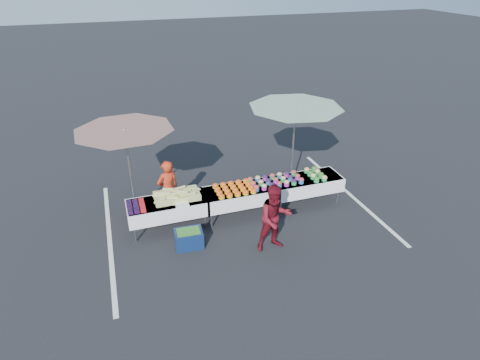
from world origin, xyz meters
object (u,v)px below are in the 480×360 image
object	(u,v)px
table_left	(167,207)
table_right	(305,183)
umbrella_right	(295,115)
vendor	(168,189)
umbrella_left	(125,138)
storage_bin	(189,238)
customer	(275,218)
table_center	(240,195)

from	to	relation	value
table_left	table_right	size ratio (longest dim) A/B	1.00
table_right	umbrella_right	bearing A→B (deg)	97.77
vendor	umbrella_right	size ratio (longest dim) A/B	0.54
umbrella_left	table_right	bearing A→B (deg)	-10.54
vendor	storage_bin	bearing A→B (deg)	78.59
vendor	customer	xyz separation A→B (m)	(1.97, -2.05, 0.03)
table_center	vendor	world-z (taller)	vendor
umbrella_left	umbrella_right	distance (m)	4.21
customer	storage_bin	bearing A→B (deg)	157.44
vendor	table_right	bearing A→B (deg)	152.25
table_center	customer	xyz separation A→B (m)	(0.29, -1.50, 0.21)
umbrella_right	storage_bin	size ratio (longest dim) A/B	4.34
vendor	umbrella_left	bearing A→B (deg)	-35.60
table_center	table_right	size ratio (longest dim) A/B	1.00
table_right	customer	distance (m)	2.14
customer	table_left	bearing A→B (deg)	141.95
storage_bin	umbrella_right	bearing A→B (deg)	29.46
storage_bin	vendor	bearing A→B (deg)	101.41
table_right	storage_bin	world-z (taller)	table_right
umbrella_right	table_center	bearing A→B (deg)	-158.41
table_left	umbrella_right	distance (m)	3.94
table_center	storage_bin	size ratio (longest dim) A/B	2.87
customer	vendor	bearing A→B (deg)	131.40
umbrella_left	storage_bin	xyz separation A→B (m)	(1.01, -1.64, -1.91)
table_right	table_center	bearing A→B (deg)	180.00
table_right	umbrella_left	bearing A→B (deg)	169.46
table_left	umbrella_left	xyz separation A→B (m)	(-0.70, 0.80, 1.54)
customer	umbrella_right	xyz separation A→B (m)	(1.41, 2.18, 1.45)
umbrella_left	storage_bin	distance (m)	2.72
umbrella_right	table_right	bearing A→B (deg)	-82.23
storage_bin	customer	bearing A→B (deg)	-16.06
table_left	table_center	size ratio (longest dim) A/B	1.00
umbrella_right	storage_bin	world-z (taller)	umbrella_right
table_left	umbrella_right	xyz separation A→B (m)	(3.51, 0.68, 1.66)
storage_bin	table_left	bearing A→B (deg)	113.94
table_center	vendor	xyz separation A→B (m)	(-1.67, 0.55, 0.17)
umbrella_right	customer	bearing A→B (deg)	-123.03
umbrella_left	storage_bin	size ratio (longest dim) A/B	4.50
vendor	umbrella_left	size ratio (longest dim) A/B	0.52
table_right	umbrella_right	size ratio (longest dim) A/B	0.66
umbrella_left	customer	bearing A→B (deg)	-39.47
table_left	table_right	xyz separation A→B (m)	(3.60, 0.00, 0.00)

